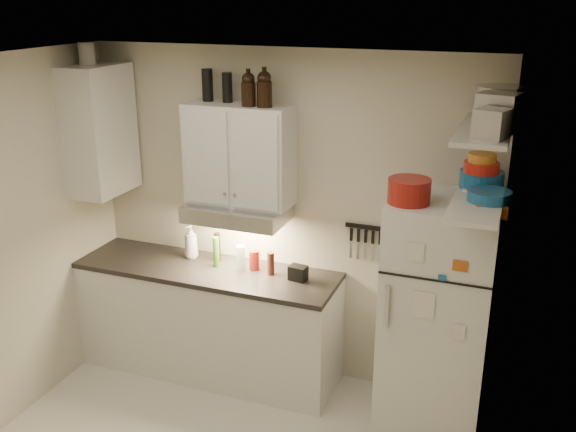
% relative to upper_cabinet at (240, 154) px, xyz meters
% --- Properties ---
extents(ceiling, '(3.20, 3.00, 0.02)m').
position_rel_upper_cabinet_xyz_m(ceiling, '(0.30, -1.33, 0.78)').
color(ceiling, silver).
rests_on(ceiling, ground).
extents(back_wall, '(3.20, 0.02, 2.60)m').
position_rel_upper_cabinet_xyz_m(back_wall, '(0.30, 0.18, -0.53)').
color(back_wall, beige).
rests_on(back_wall, ground).
extents(right_wall, '(0.02, 3.00, 2.60)m').
position_rel_upper_cabinet_xyz_m(right_wall, '(1.91, -1.33, -0.53)').
color(right_wall, beige).
rests_on(right_wall, ground).
extents(base_cabinet, '(2.10, 0.60, 0.88)m').
position_rel_upper_cabinet_xyz_m(base_cabinet, '(-0.25, -0.14, -1.39)').
color(base_cabinet, silver).
rests_on(base_cabinet, floor).
extents(countertop, '(2.10, 0.62, 0.04)m').
position_rel_upper_cabinet_xyz_m(countertop, '(-0.25, -0.14, -0.93)').
color(countertop, black).
rests_on(countertop, base_cabinet).
extents(upper_cabinet, '(0.80, 0.33, 0.75)m').
position_rel_upper_cabinet_xyz_m(upper_cabinet, '(0.00, 0.00, 0.00)').
color(upper_cabinet, silver).
rests_on(upper_cabinet, back_wall).
extents(side_cabinet, '(0.33, 0.55, 1.00)m').
position_rel_upper_cabinet_xyz_m(side_cabinet, '(-1.14, -0.14, 0.12)').
color(side_cabinet, silver).
rests_on(side_cabinet, left_wall).
extents(range_hood, '(0.76, 0.46, 0.12)m').
position_rel_upper_cabinet_xyz_m(range_hood, '(0.00, -0.06, -0.44)').
color(range_hood, silver).
rests_on(range_hood, back_wall).
extents(fridge, '(0.70, 0.68, 1.70)m').
position_rel_upper_cabinet_xyz_m(fridge, '(1.55, -0.18, -0.98)').
color(fridge, silver).
rests_on(fridge, floor).
extents(shelf_hi, '(0.30, 0.95, 0.03)m').
position_rel_upper_cabinet_xyz_m(shelf_hi, '(1.75, -0.31, 0.38)').
color(shelf_hi, silver).
rests_on(shelf_hi, right_wall).
extents(shelf_lo, '(0.30, 0.95, 0.03)m').
position_rel_upper_cabinet_xyz_m(shelf_lo, '(1.75, -0.31, -0.07)').
color(shelf_lo, silver).
rests_on(shelf_lo, right_wall).
extents(knife_strip, '(0.42, 0.02, 0.03)m').
position_rel_upper_cabinet_xyz_m(knife_strip, '(1.00, 0.15, -0.51)').
color(knife_strip, black).
rests_on(knife_strip, back_wall).
extents(dutch_oven, '(0.31, 0.31, 0.16)m').
position_rel_upper_cabinet_xyz_m(dutch_oven, '(1.33, -0.32, -0.05)').
color(dutch_oven, maroon).
rests_on(dutch_oven, fridge).
extents(book_stack, '(0.23, 0.26, 0.08)m').
position_rel_upper_cabinet_xyz_m(book_stack, '(1.82, -0.36, -0.09)').
color(book_stack, '#B95517').
rests_on(book_stack, fridge).
extents(spice_jar, '(0.06, 0.06, 0.09)m').
position_rel_upper_cabinet_xyz_m(spice_jar, '(1.67, -0.18, -0.08)').
color(spice_jar, silver).
rests_on(spice_jar, fridge).
extents(stock_pot, '(0.35, 0.35, 0.22)m').
position_rel_upper_cabinet_xyz_m(stock_pot, '(1.81, -0.09, 0.50)').
color(stock_pot, silver).
rests_on(stock_pot, shelf_hi).
extents(tin_a, '(0.26, 0.24, 0.22)m').
position_rel_upper_cabinet_xyz_m(tin_a, '(1.82, -0.41, 0.50)').
color(tin_a, '#AAAAAD').
rests_on(tin_a, shelf_hi).
extents(tin_b, '(0.21, 0.21, 0.16)m').
position_rel_upper_cabinet_xyz_m(tin_b, '(1.80, -0.62, 0.47)').
color(tin_b, '#AAAAAD').
rests_on(tin_b, shelf_hi).
extents(bowl_teal, '(0.28, 0.28, 0.11)m').
position_rel_upper_cabinet_xyz_m(bowl_teal, '(1.74, -0.07, 0.01)').
color(bowl_teal, '#19598C').
rests_on(bowl_teal, shelf_lo).
extents(bowl_orange, '(0.22, 0.22, 0.07)m').
position_rel_upper_cabinet_xyz_m(bowl_orange, '(1.74, -0.11, 0.10)').
color(bowl_orange, red).
rests_on(bowl_orange, bowl_teal).
extents(bowl_yellow, '(0.17, 0.17, 0.06)m').
position_rel_upper_cabinet_xyz_m(bowl_yellow, '(1.74, -0.11, 0.16)').
color(bowl_yellow, orange).
rests_on(bowl_yellow, bowl_orange).
extents(plates, '(0.31, 0.31, 0.07)m').
position_rel_upper_cabinet_xyz_m(plates, '(1.82, -0.34, -0.02)').
color(plates, '#19598C').
rests_on(plates, shelf_lo).
extents(growler_a, '(0.12, 0.12, 0.24)m').
position_rel_upper_cabinet_xyz_m(growler_a, '(0.11, -0.06, 0.50)').
color(growler_a, black).
rests_on(growler_a, upper_cabinet).
extents(growler_b, '(0.13, 0.13, 0.26)m').
position_rel_upper_cabinet_xyz_m(growler_b, '(0.23, -0.06, 0.50)').
color(growler_b, black).
rests_on(growler_b, upper_cabinet).
extents(thermos_a, '(0.08, 0.08, 0.22)m').
position_rel_upper_cabinet_xyz_m(thermos_a, '(-0.11, 0.04, 0.48)').
color(thermos_a, black).
rests_on(thermos_a, upper_cabinet).
extents(thermos_b, '(0.10, 0.10, 0.24)m').
position_rel_upper_cabinet_xyz_m(thermos_b, '(-0.27, 0.04, 0.49)').
color(thermos_b, black).
rests_on(thermos_b, upper_cabinet).
extents(side_jar, '(0.14, 0.14, 0.17)m').
position_rel_upper_cabinet_xyz_m(side_jar, '(-1.18, -0.14, 0.71)').
color(side_jar, silver).
rests_on(side_jar, side_cabinet).
extents(soap_bottle, '(0.15, 0.15, 0.31)m').
position_rel_upper_cabinet_xyz_m(soap_bottle, '(-0.46, 0.01, -0.75)').
color(soap_bottle, silver).
rests_on(soap_bottle, countertop).
extents(pepper_mill, '(0.06, 0.06, 0.18)m').
position_rel_upper_cabinet_xyz_m(pepper_mill, '(0.27, -0.07, -0.81)').
color(pepper_mill, '#57241A').
rests_on(pepper_mill, countertop).
extents(oil_bottle, '(0.06, 0.06, 0.25)m').
position_rel_upper_cabinet_xyz_m(oil_bottle, '(-0.19, -0.08, -0.78)').
color(oil_bottle, '#37691A').
rests_on(oil_bottle, countertop).
extents(vinegar_bottle, '(0.06, 0.06, 0.24)m').
position_rel_upper_cabinet_xyz_m(vinegar_bottle, '(-0.23, 0.02, -0.79)').
color(vinegar_bottle, black).
rests_on(vinegar_bottle, countertop).
extents(clear_bottle, '(0.08, 0.08, 0.20)m').
position_rel_upper_cabinet_xyz_m(clear_bottle, '(0.02, -0.08, -0.80)').
color(clear_bottle, silver).
rests_on(clear_bottle, countertop).
extents(red_jar, '(0.10, 0.10, 0.16)m').
position_rel_upper_cabinet_xyz_m(red_jar, '(0.12, -0.03, -0.83)').
color(red_jar, maroon).
rests_on(red_jar, countertop).
extents(caddy, '(0.14, 0.11, 0.11)m').
position_rel_upper_cabinet_xyz_m(caddy, '(0.50, -0.09, -0.85)').
color(caddy, black).
rests_on(caddy, countertop).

